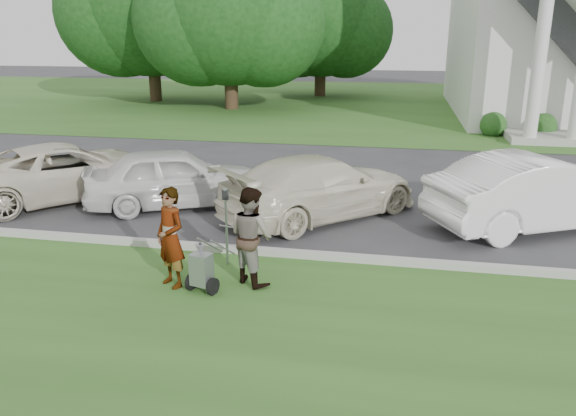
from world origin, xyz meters
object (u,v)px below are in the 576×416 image
(person_right, at_px, (251,236))
(car_b, at_px, (175,177))
(tree_back, at_px, (321,25))
(tree_far, at_px, (150,8))
(car_c, at_px, (320,187))
(car_a, at_px, (68,171))
(striping_cart, at_px, (202,270))
(person_left, at_px, (171,239))
(tree_left, at_px, (229,16))
(car_d, at_px, (540,192))
(parking_meter_near, at_px, (226,218))

(person_right, relative_size, car_b, 0.39)
(tree_back, relative_size, person_right, 5.60)
(tree_far, relative_size, car_c, 2.31)
(tree_back, bearing_deg, car_a, -96.28)
(striping_cart, bearing_deg, car_a, 153.60)
(person_left, bearing_deg, person_right, 50.20)
(striping_cart, xyz_separation_m, car_a, (-5.38, 4.77, 0.32))
(tree_left, bearing_deg, tree_far, 153.44)
(tree_far, relative_size, car_b, 2.65)
(tree_far, xyz_separation_m, car_c, (13.83, -21.78, -4.96))
(person_left, relative_size, car_a, 0.33)
(tree_back, relative_size, person_left, 5.51)
(person_left, relative_size, person_right, 1.02)
(car_c, height_order, car_d, car_d)
(tree_left, relative_size, tree_far, 0.91)
(person_left, xyz_separation_m, car_a, (-4.79, 4.63, -0.15))
(tree_left, bearing_deg, car_a, -86.63)
(tree_back, height_order, striping_cart, tree_back)
(tree_far, height_order, car_c, tree_far)
(tree_far, height_order, striping_cart, tree_far)
(tree_left, bearing_deg, car_d, -55.73)
(striping_cart, bearing_deg, car_b, 132.04)
(tree_back, xyz_separation_m, car_a, (-2.91, -26.47, -4.00))
(car_b, bearing_deg, tree_far, -0.83)
(parking_meter_near, bearing_deg, striping_cart, -93.36)
(person_left, height_order, car_a, person_left)
(person_left, bearing_deg, car_d, 66.20)
(striping_cart, height_order, car_b, car_b)
(tree_left, bearing_deg, parking_meter_near, -73.50)
(tree_far, bearing_deg, car_a, -71.73)
(person_right, height_order, car_c, person_right)
(striping_cart, bearing_deg, tree_left, 120.73)
(person_left, bearing_deg, tree_left, 137.37)
(parking_meter_near, bearing_deg, person_right, -45.42)
(person_right, bearing_deg, person_left, 53.53)
(striping_cart, bearing_deg, parking_meter_near, 101.83)
(tree_left, bearing_deg, tree_back, 63.43)
(person_left, height_order, car_d, person_left)
(person_right, xyz_separation_m, car_d, (5.53, 4.05, -0.03))
(car_c, distance_m, car_d, 4.88)
(car_b, bearing_deg, car_a, 60.56)
(person_right, bearing_deg, tree_back, -47.67)
(tree_back, bearing_deg, car_c, -81.87)
(tree_left, height_order, tree_back, tree_left)
(person_left, height_order, parking_meter_near, person_left)
(person_left, distance_m, car_b, 4.77)
(tree_far, height_order, person_right, tree_far)
(tree_back, distance_m, car_a, 26.93)
(tree_left, relative_size, car_a, 2.03)
(car_c, bearing_deg, striping_cart, 116.65)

